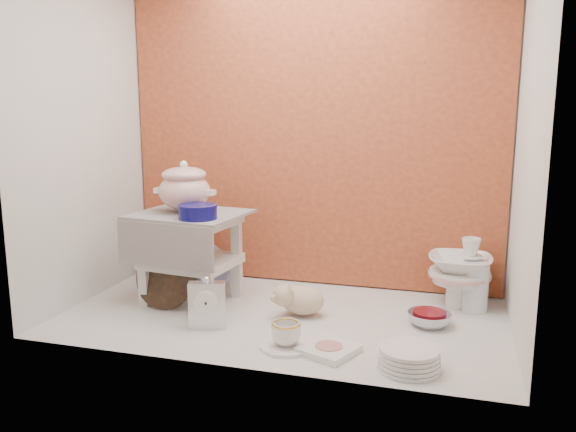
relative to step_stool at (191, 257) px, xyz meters
name	(u,v)px	position (x,y,z in m)	size (l,w,h in m)	color
ground	(282,316)	(0.44, -0.07, -0.20)	(1.80, 1.80, 0.00)	silver
niche_shell	(294,88)	(0.44, 0.11, 0.73)	(1.86, 1.03, 1.53)	#C25730
step_stool	(191,257)	(0.00, 0.00, 0.00)	(0.46, 0.39, 0.40)	silver
soup_tureen	(184,186)	(-0.03, 0.02, 0.31)	(0.27, 0.27, 0.23)	white
cobalt_bowl	(198,212)	(0.09, -0.11, 0.23)	(0.16, 0.16, 0.06)	#0C0B54
floral_platter	(170,244)	(-0.25, 0.29, -0.02)	(0.36, 0.10, 0.35)	silver
blue_white_vase	(208,261)	(0.00, 0.19, -0.07)	(0.26, 0.26, 0.27)	white
lacquer_tray	(166,276)	(-0.07, -0.10, -0.06)	(0.28, 0.11, 0.27)	black
mantel_clock	(207,303)	(0.20, -0.28, -0.10)	(0.14, 0.05, 0.21)	silver
plush_pig	(302,300)	(0.52, -0.04, -0.13)	(0.23, 0.16, 0.14)	#CAAE8E
teacup_saucer	(286,346)	(0.55, -0.38, -0.19)	(0.19, 0.19, 0.01)	white
gold_rim_teacup	(286,333)	(0.55, -0.38, -0.14)	(0.11, 0.11, 0.09)	white
lattice_dish	(329,350)	(0.70, -0.37, -0.19)	(0.18, 0.18, 0.02)	white
dinner_plate_stack	(409,358)	(0.98, -0.42, -0.16)	(0.21, 0.21, 0.07)	white
crystal_bowl	(429,319)	(1.03, -0.01, -0.17)	(0.17, 0.17, 0.05)	silver
clear_glass_vase	(475,286)	(1.21, 0.22, -0.09)	(0.11, 0.11, 0.21)	silver
porcelain_tower	(460,272)	(1.14, 0.26, -0.05)	(0.27, 0.27, 0.31)	white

